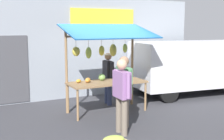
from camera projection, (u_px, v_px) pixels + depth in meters
name	position (u px, v px, depth m)	size (l,w,h in m)	color
ground_plane	(107.00, 112.00, 8.55)	(40.00, 40.00, 0.00)	#38383D
street_backdrop	(78.00, 48.00, 10.21)	(9.00, 0.30, 3.40)	#8C939E
market_stall	(106.00, 58.00, 8.36)	(2.50, 1.46, 2.50)	olive
vendor_with_sunhat	(108.00, 74.00, 9.25)	(0.42, 0.69, 1.61)	navy
shopper_with_ponytail	(122.00, 91.00, 6.66)	(0.24, 0.72, 1.71)	#726656
shopper_in_striped_shirt	(124.00, 86.00, 7.21)	(0.27, 0.72, 1.72)	#726656
parked_van	(190.00, 63.00, 10.64)	(4.60, 2.39, 1.88)	silver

